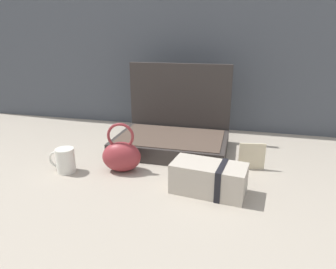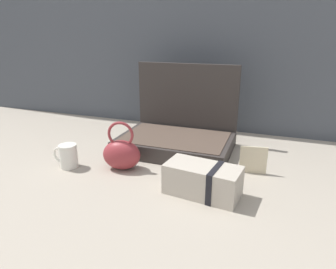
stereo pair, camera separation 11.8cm
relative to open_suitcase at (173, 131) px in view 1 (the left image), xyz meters
name	(u,v)px [view 1 (the left image)]	position (x,y,z in m)	size (l,w,h in m)	color
ground_plane	(176,166)	(0.06, -0.21, -0.08)	(6.00, 6.00, 0.00)	#9E9384
open_suitcase	(173,131)	(0.00, 0.00, 0.00)	(0.51, 0.36, 0.39)	#332D2B
teal_pouch_handbag	(122,155)	(-0.14, -0.31, -0.01)	(0.17, 0.12, 0.20)	maroon
cream_toiletry_bag	(210,178)	(0.22, -0.39, -0.03)	(0.27, 0.15, 0.11)	#B2A899
coffee_mug	(65,160)	(-0.36, -0.37, -0.03)	(0.11, 0.07, 0.10)	silver
info_card_left	(252,156)	(0.36, -0.16, -0.02)	(0.10, 0.01, 0.11)	beige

